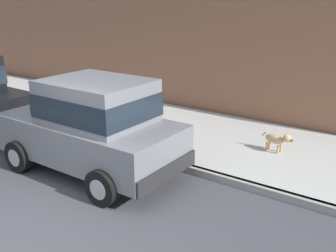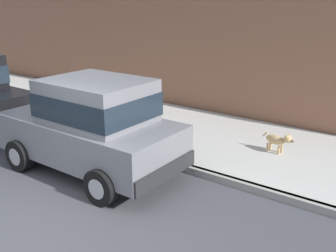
{
  "view_description": "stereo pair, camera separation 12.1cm",
  "coord_description": "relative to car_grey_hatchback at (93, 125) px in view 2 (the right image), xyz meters",
  "views": [
    {
      "loc": [
        -2.8,
        -4.4,
        3.32
      ],
      "look_at": [
        3.25,
        -0.15,
        0.85
      ],
      "focal_mm": 41.33,
      "sensor_mm": 36.0,
      "label": 1
    },
    {
      "loc": [
        -2.73,
        -4.5,
        3.32
      ],
      "look_at": [
        3.25,
        -0.15,
        0.85
      ],
      "focal_mm": 41.33,
      "sensor_mm": 36.0,
      "label": 2
    }
  ],
  "objects": [
    {
      "name": "ground_plane",
      "position": [
        -2.15,
        -0.85,
        -0.98
      ],
      "size": [
        80.0,
        80.0,
        0.0
      ],
      "primitive_type": "plane",
      "color": "#424247"
    },
    {
      "name": "curb",
      "position": [
        1.05,
        -0.85,
        -0.91
      ],
      "size": [
        0.16,
        64.0,
        0.14
      ],
      "primitive_type": "cube",
      "color": "gray",
      "rests_on": "ground"
    },
    {
      "name": "sidewalk",
      "position": [
        2.85,
        -0.85,
        -0.91
      ],
      "size": [
        3.6,
        64.0,
        0.14
      ],
      "primitive_type": "cube",
      "color": "#B7B5AD",
      "rests_on": "ground"
    },
    {
      "name": "car_grey_hatchback",
      "position": [
        0.0,
        0.0,
        0.0
      ],
      "size": [
        1.96,
        3.8,
        1.88
      ],
      "color": "slate",
      "rests_on": "ground"
    },
    {
      "name": "dog_tan",
      "position": [
        2.75,
        -2.71,
        -0.55
      ],
      "size": [
        0.28,
        0.75,
        0.49
      ],
      "color": "tan",
      "rests_on": "sidewalk"
    },
    {
      "name": "fire_hydrant",
      "position": [
        1.5,
        -0.13,
        -0.5
      ],
      "size": [
        0.34,
        0.24,
        0.72
      ],
      "color": "gold",
      "rests_on": "sidewalk"
    },
    {
      "name": "building_facade",
      "position": [
        4.95,
        4.25,
        0.7
      ],
      "size": [
        0.5,
        20.0,
        3.35
      ],
      "primitive_type": "cube",
      "color": "#8C5B42",
      "rests_on": "ground"
    }
  ]
}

